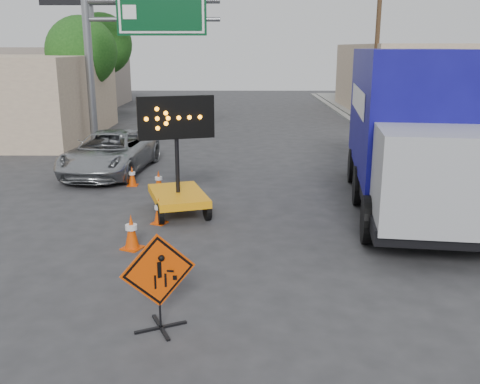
{
  "coord_description": "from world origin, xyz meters",
  "views": [
    {
      "loc": [
        0.55,
        -7.0,
        4.39
      ],
      "look_at": [
        0.48,
        3.48,
        1.55
      ],
      "focal_mm": 40.0,
      "sensor_mm": 36.0,
      "label": 1
    }
  ],
  "objects_px": {
    "arrow_board": "(178,188)",
    "pickup_truck": "(110,152)",
    "construction_sign": "(159,280)",
    "box_truck": "(410,138)"
  },
  "relations": [
    {
      "from": "arrow_board",
      "to": "pickup_truck",
      "type": "xyz_separation_m",
      "value": [
        -3.03,
        4.93,
        0.04
      ]
    },
    {
      "from": "construction_sign",
      "to": "box_truck",
      "type": "relative_size",
      "value": 0.17
    },
    {
      "from": "pickup_truck",
      "to": "arrow_board",
      "type": "bearing_deg",
      "value": -52.63
    },
    {
      "from": "pickup_truck",
      "to": "box_truck",
      "type": "distance_m",
      "value": 10.37
    },
    {
      "from": "box_truck",
      "to": "arrow_board",
      "type": "bearing_deg",
      "value": -166.17
    },
    {
      "from": "pickup_truck",
      "to": "box_truck",
      "type": "xyz_separation_m",
      "value": [
        9.38,
        -4.25,
        1.23
      ]
    },
    {
      "from": "arrow_board",
      "to": "box_truck",
      "type": "height_order",
      "value": "box_truck"
    },
    {
      "from": "construction_sign",
      "to": "pickup_truck",
      "type": "bearing_deg",
      "value": 82.73
    },
    {
      "from": "box_truck",
      "to": "pickup_truck",
      "type": "bearing_deg",
      "value": 163.4
    },
    {
      "from": "construction_sign",
      "to": "pickup_truck",
      "type": "distance_m",
      "value": 11.65
    }
  ]
}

